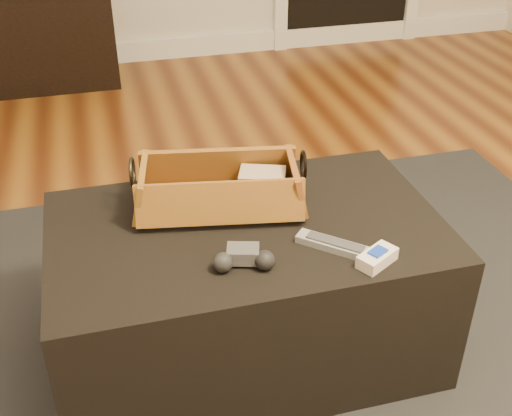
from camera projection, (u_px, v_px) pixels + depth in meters
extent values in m
cube|color=brown|center=(268.00, 391.00, 1.73)|extent=(5.00, 5.50, 0.01)
cube|color=white|center=(147.00, 50.00, 3.93)|extent=(5.00, 0.04, 0.12)
cube|color=black|center=(252.00, 359.00, 1.82)|extent=(2.60, 2.00, 0.01)
cube|color=black|center=(247.00, 289.00, 1.74)|extent=(1.00, 0.60, 0.42)
cube|color=black|center=(211.00, 201.00, 1.67)|extent=(0.24, 0.07, 0.02)
cube|color=tan|center=(262.00, 183.00, 1.71)|extent=(0.14, 0.12, 0.07)
cube|color=#A16424|center=(220.00, 204.00, 1.70)|extent=(0.42, 0.25, 0.02)
cube|color=#976422|center=(218.00, 166.00, 1.75)|extent=(0.42, 0.11, 0.11)
cube|color=#A76A25|center=(220.00, 203.00, 1.58)|extent=(0.42, 0.11, 0.11)
cube|color=brown|center=(296.00, 180.00, 1.68)|extent=(0.07, 0.21, 0.11)
cube|color=#9E6E23|center=(140.00, 187.00, 1.65)|extent=(0.07, 0.21, 0.11)
torus|color=black|center=(303.00, 165.00, 1.66)|extent=(0.02, 0.08, 0.08)
torus|color=black|center=(132.00, 172.00, 1.63)|extent=(0.02, 0.08, 0.08)
cube|color=#404144|center=(243.00, 254.00, 1.48)|extent=(0.09, 0.07, 0.04)
sphere|color=black|center=(223.00, 262.00, 1.46)|extent=(0.05, 0.05, 0.05)
sphere|color=black|center=(265.00, 260.00, 1.47)|extent=(0.05, 0.05, 0.05)
cube|color=#94969B|center=(335.00, 246.00, 1.54)|extent=(0.17, 0.16, 0.02)
cube|color=#38383B|center=(335.00, 242.00, 1.53)|extent=(0.12, 0.12, 0.00)
cube|color=silver|center=(377.00, 258.00, 1.48)|extent=(0.11, 0.09, 0.03)
cube|color=#1739C5|center=(378.00, 252.00, 1.48)|extent=(0.05, 0.05, 0.01)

